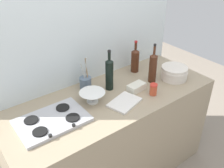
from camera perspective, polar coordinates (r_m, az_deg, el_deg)
The scene contains 12 objects.
counter_block at distance 2.33m, azimuth 0.00°, elevation -12.11°, with size 1.80×0.70×0.90m, color tan.
backsplash_panel at distance 2.17m, azimuth -6.16°, elevation 9.43°, with size 1.90×0.06×2.50m, color silver.
stovetop_hob at distance 1.83m, azimuth -13.33°, elevation -8.07°, with size 0.49×0.33×0.04m.
plate_stack at distance 2.35m, azimuth 13.90°, elevation 2.48°, with size 0.24×0.24×0.12m.
wine_bottle_leftmost at distance 2.08m, azimuth -0.60°, elevation 2.34°, with size 0.07×0.07×0.35m.
wine_bottle_mid_left at distance 2.38m, azimuth 5.23°, elevation 5.46°, with size 0.08×0.08×0.31m.
wine_bottle_mid_right at distance 2.22m, azimuth 9.23°, elevation 3.75°, with size 0.07×0.07×0.36m.
mixing_bowl at distance 1.97m, azimuth -4.47°, elevation -2.87°, with size 0.20×0.20×0.09m.
butter_dish at distance 2.13m, azimuth 5.57°, elevation -0.73°, with size 0.15×0.09×0.06m, color silver.
utensil_crock at distance 2.14m, azimuth -6.03°, elevation 0.41°, with size 0.10×0.10×0.29m.
condiment_jar_front at distance 2.08m, azimuth 9.34°, elevation -1.20°, with size 0.06×0.06×0.10m.
cutting_board at distance 1.97m, azimuth 2.83°, elevation -4.19°, with size 0.25×0.18×0.02m, color silver.
Camera 1 is at (-1.03, -1.36, 2.04)m, focal length 40.42 mm.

